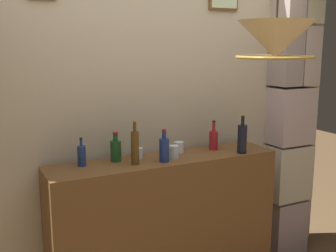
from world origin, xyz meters
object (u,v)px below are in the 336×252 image
liquor_bottle_bourbon (82,155)px  pendant_lamp (276,41)px  liquor_bottle_tequila (242,138)px  glass_tumbler_rocks (179,147)px  liquor_bottle_rum (164,149)px  glass_tumbler_highball (174,152)px  glass_tumbler_shot (138,153)px  liquor_bottle_mezcal (116,150)px  liquor_bottle_brandy (213,140)px  liquor_bottle_vodka (135,147)px

liquor_bottle_bourbon → pendant_lamp: size_ratio=0.37×
liquor_bottle_tequila → glass_tumbler_rocks: bearing=150.7°
liquor_bottle_rum → glass_tumbler_highball: 0.13m
liquor_bottle_tequila → glass_tumbler_rocks: size_ratio=3.71×
glass_tumbler_shot → pendant_lamp: size_ratio=0.14×
glass_tumbler_highball → pendant_lamp: 1.17m
liquor_bottle_mezcal → glass_tumbler_shot: 0.18m
pendant_lamp → liquor_bottle_brandy: bearing=76.8°
liquor_bottle_brandy → pendant_lamp: pendant_lamp is taller
liquor_bottle_tequila → glass_tumbler_shot: liquor_bottle_tequila is taller
liquor_bottle_mezcal → glass_tumbler_rocks: bearing=2.2°
liquor_bottle_vodka → liquor_bottle_bourbon: (-0.34, 0.13, -0.05)m
glass_tumbler_rocks → pendant_lamp: bearing=-86.0°
liquor_bottle_bourbon → liquor_bottle_vodka: bearing=-20.2°
liquor_bottle_brandy → liquor_bottle_tequila: bearing=-53.6°
liquor_bottle_tequila → glass_tumbler_highball: 0.55m
liquor_bottle_tequila → glass_tumbler_shot: bearing=164.0°
liquor_bottle_vodka → liquor_bottle_bourbon: 0.37m
glass_tumbler_rocks → pendant_lamp: 1.26m
liquor_bottle_bourbon → glass_tumbler_rocks: liquor_bottle_bourbon is taller
liquor_bottle_mezcal → liquor_bottle_vodka: bearing=-55.3°
liquor_bottle_bourbon → glass_tumbler_shot: 0.42m
liquor_bottle_bourbon → glass_tumbler_highball: bearing=-8.4°
liquor_bottle_tequila → liquor_bottle_vodka: 0.86m
liquor_bottle_tequila → liquor_bottle_bourbon: 1.21m
liquor_bottle_mezcal → liquor_bottle_tequila: liquor_bottle_tequila is taller
liquor_bottle_bourbon → pendant_lamp: pendant_lamp is taller
liquor_bottle_brandy → liquor_bottle_bourbon: 1.06m
liquor_bottle_rum → glass_tumbler_rocks: liquor_bottle_rum is taller
glass_tumbler_rocks → glass_tumbler_highball: 0.17m
liquor_bottle_vodka → pendant_lamp: (0.50, -0.82, 0.72)m
liquor_bottle_rum → glass_tumbler_rocks: 0.29m
liquor_bottle_mezcal → liquor_bottle_tequila: bearing=-12.9°
liquor_bottle_rum → liquor_bottle_brandy: 0.52m
liquor_bottle_tequila → liquor_bottle_vodka: size_ratio=0.97×
liquor_bottle_tequila → glass_tumbler_shot: (-0.77, 0.22, -0.08)m
liquor_bottle_mezcal → glass_tumbler_shot: bearing=1.7°
liquor_bottle_vodka → glass_tumbler_rocks: (0.43, 0.15, -0.08)m
liquor_bottle_vodka → pendant_lamp: bearing=-58.7°
glass_tumbler_highball → glass_tumbler_rocks: bearing=49.3°
glass_tumbler_rocks → pendant_lamp: (0.07, -0.97, 0.80)m
liquor_bottle_rum → liquor_bottle_brandy: liquor_bottle_rum is taller
liquor_bottle_rum → liquor_bottle_vodka: liquor_bottle_vodka is taller
pendant_lamp → liquor_bottle_vodka: bearing=121.3°
liquor_bottle_bourbon → pendant_lamp: (0.84, -0.94, 0.77)m
liquor_bottle_tequila → liquor_bottle_brandy: bearing=126.4°
liquor_bottle_vodka → liquor_bottle_bourbon: liquor_bottle_vodka is taller
liquor_bottle_brandy → liquor_bottle_bourbon: liquor_bottle_brandy is taller
liquor_bottle_bourbon → glass_tumbler_shot: size_ratio=2.62×
liquor_bottle_rum → liquor_bottle_mezcal: (-0.30, 0.17, -0.01)m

